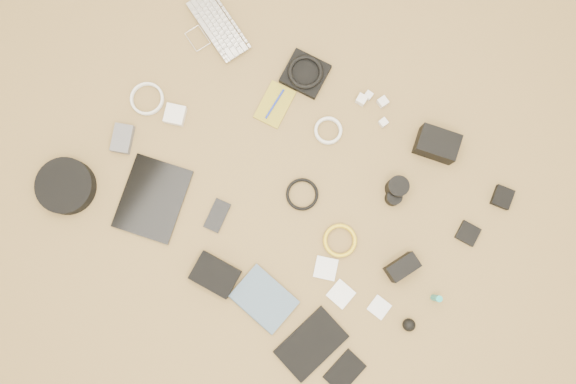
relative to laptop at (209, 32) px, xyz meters
The scene contains 34 objects.
room_shell 1.41m from the laptop, 32.42° to the right, with size 4.04×4.04×2.58m.
laptop is the anchor object (origin of this frame).
headphone_pouch 0.40m from the laptop, ahead, with size 0.15×0.14×0.03m, color black.
headphones 0.40m from the laptop, ahead, with size 0.13×0.13×0.02m, color black.
charger_a 0.64m from the laptop, 10.92° to the left, with size 0.03×0.03×0.02m, color silver.
charger_b 0.62m from the laptop, ahead, with size 0.03×0.03×0.03m, color silver.
charger_c 0.70m from the laptop, 10.59° to the left, with size 0.03×0.03×0.03m, color silver.
charger_d 0.73m from the laptop, ahead, with size 0.03×0.03×0.03m, color silver.
dslr_camera 0.94m from the laptop, ahead, with size 0.14×0.10×0.08m, color black.
lens_pouch 1.24m from the laptop, ahead, with size 0.07×0.07×0.03m, color black.
notebook_olive 0.37m from the laptop, 15.05° to the right, with size 0.10×0.16×0.01m, color olive.
pen_blue 0.37m from the laptop, 15.05° to the right, with size 0.01×0.01×0.13m, color #13259C.
cable_white_a 0.58m from the laptop, ahead, with size 0.10×0.10×0.01m, color silver.
lens_a 0.91m from the laptop, ahead, with size 0.07×0.07×0.08m, color black.
lens_b 0.92m from the laptop, ahead, with size 0.06×0.06×0.05m, color black.
card_reader 1.21m from the laptop, ahead, with size 0.07×0.07×0.02m, color black.
power_brick 0.34m from the laptop, 77.13° to the right, with size 0.07×0.07×0.03m, color silver.
cable_white_b 0.34m from the laptop, 97.81° to the right, with size 0.13×0.13×0.01m, color silver.
cable_black 0.71m from the laptop, 27.14° to the right, with size 0.12×0.12×0.01m, color black.
cable_yellow 0.92m from the laptop, 24.94° to the right, with size 0.12×0.12×0.01m, color gold.
flash 1.12m from the laptop, 18.09° to the right, with size 0.06×0.11×0.08m, color black.
lens_cleaner 1.28m from the laptop, 16.95° to the right, with size 0.02×0.02×0.08m, color teal.
battery_charger 0.51m from the laptop, 93.70° to the right, with size 0.07×0.10×0.03m, color #515156.
tablet 0.66m from the laptop, 73.76° to the right, with size 0.22×0.28×0.01m, color black.
phone 0.69m from the laptop, 53.26° to the right, with size 0.06×0.11×0.01m, color black.
filter_case_left 0.98m from the laptop, 30.50° to the right, with size 0.08×0.08×0.01m, color silver.
filter_case_mid 1.08m from the laptop, 30.08° to the right, with size 0.08×0.08×0.01m, color silver.
filter_case_right 1.19m from the laptop, 25.25° to the right, with size 0.06×0.06×0.01m, color silver.
air_blower 1.29m from the laptop, 22.83° to the right, with size 0.05×0.05×0.05m, color black.
headphone_case 0.77m from the laptop, 97.15° to the right, with size 0.20×0.20×0.06m, color black.
drive_case 0.90m from the laptop, 54.18° to the right, with size 0.16×0.11×0.04m, color black.
paperback 1.06m from the laptop, 47.81° to the right, with size 0.15×0.20×0.02m, color #41576E.
notebook_black_a 1.20m from the laptop, 38.30° to the right, with size 0.14×0.23×0.02m, color black.
notebook_black_b 1.33m from the laptop, 34.81° to the right, with size 0.09×0.13×0.01m, color black.
Camera 1 is at (0.16, -0.20, 2.02)m, focal length 35.00 mm.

